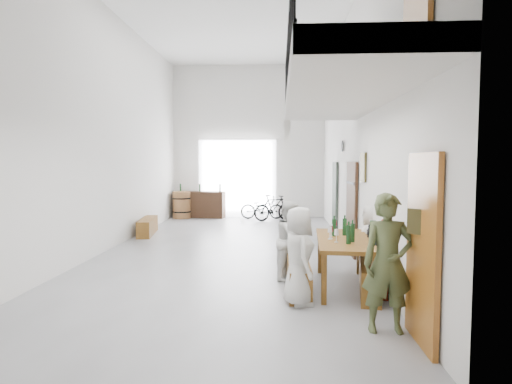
# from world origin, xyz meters

# --- Properties ---
(floor) EXTENTS (12.00, 12.00, 0.00)m
(floor) POSITION_xyz_m (0.00, 0.00, 0.00)
(floor) COLOR slate
(floor) RESTS_ON ground
(room_walls) EXTENTS (12.00, 12.00, 12.00)m
(room_walls) POSITION_xyz_m (0.00, 0.00, 3.55)
(room_walls) COLOR silver
(room_walls) RESTS_ON ground
(gateway_portal) EXTENTS (2.80, 0.08, 2.80)m
(gateway_portal) POSITION_xyz_m (-0.40, 5.94, 1.40)
(gateway_portal) COLOR white
(gateway_portal) RESTS_ON ground
(right_wall_decor) EXTENTS (0.07, 8.28, 5.07)m
(right_wall_decor) POSITION_xyz_m (2.70, -1.87, 1.74)
(right_wall_decor) COLOR #97581A
(right_wall_decor) RESTS_ON ground
(balcony) EXTENTS (1.52, 5.62, 4.00)m
(balcony) POSITION_xyz_m (1.98, -3.13, 2.96)
(balcony) COLOR silver
(balcony) RESTS_ON ground
(tasting_table) EXTENTS (0.94, 2.05, 0.79)m
(tasting_table) POSITION_xyz_m (2.17, -2.81, 0.71)
(tasting_table) COLOR brown
(tasting_table) RESTS_ON ground
(bench_inner) EXTENTS (0.34, 2.02, 0.46)m
(bench_inner) POSITION_xyz_m (1.44, -2.77, 0.23)
(bench_inner) COLOR brown
(bench_inner) RESTS_ON ground
(bench_wall) EXTENTS (0.62, 2.14, 0.49)m
(bench_wall) POSITION_xyz_m (2.57, -2.79, 0.24)
(bench_wall) COLOR brown
(bench_wall) RESTS_ON ground
(tableware) EXTENTS (0.39, 1.21, 0.35)m
(tableware) POSITION_xyz_m (2.11, -2.79, 0.93)
(tableware) COLOR black
(tableware) RESTS_ON tasting_table
(side_bench) EXTENTS (0.57, 1.61, 0.44)m
(side_bench) POSITION_xyz_m (-2.50, 1.96, 0.22)
(side_bench) COLOR brown
(side_bench) RESTS_ON ground
(oak_barrel) EXTENTS (0.65, 0.65, 0.95)m
(oak_barrel) POSITION_xyz_m (-2.34, 5.40, 0.48)
(oak_barrel) COLOR olive
(oak_barrel) RESTS_ON ground
(serving_counter) EXTENTS (1.83, 0.71, 0.94)m
(serving_counter) POSITION_xyz_m (-1.72, 5.65, 0.47)
(serving_counter) COLOR #392210
(serving_counter) RESTS_ON ground
(counter_bottles) EXTENTS (1.53, 0.23, 0.28)m
(counter_bottles) POSITION_xyz_m (-1.72, 5.65, 1.08)
(counter_bottles) COLOR black
(counter_bottles) RESTS_ON serving_counter
(guest_left_a) EXTENTS (0.57, 0.75, 1.38)m
(guest_left_a) POSITION_xyz_m (1.42, -3.66, 0.69)
(guest_left_a) COLOR beige
(guest_left_a) RESTS_ON ground
(guest_left_b) EXTENTS (0.31, 0.43, 1.11)m
(guest_left_b) POSITION_xyz_m (1.46, -2.93, 0.56)
(guest_left_b) COLOR #276682
(guest_left_b) RESTS_ON ground
(guest_left_c) EXTENTS (0.69, 0.78, 1.34)m
(guest_left_c) POSITION_xyz_m (1.34, -2.36, 0.67)
(guest_left_c) COLOR beige
(guest_left_c) RESTS_ON ground
(guest_left_d) EXTENTS (0.60, 0.78, 1.07)m
(guest_left_d) POSITION_xyz_m (1.44, -1.88, 0.53)
(guest_left_d) COLOR #276682
(guest_left_d) RESTS_ON ground
(guest_right_a) EXTENTS (0.49, 0.75, 1.18)m
(guest_right_a) POSITION_xyz_m (2.69, -3.33, 0.59)
(guest_right_a) COLOR #AC301D
(guest_right_a) RESTS_ON ground
(guest_right_b) EXTENTS (0.56, 1.00, 1.03)m
(guest_right_b) POSITION_xyz_m (2.68, -2.69, 0.52)
(guest_right_b) COLOR black
(guest_right_b) RESTS_ON ground
(guest_right_c) EXTENTS (0.49, 0.67, 1.25)m
(guest_right_c) POSITION_xyz_m (2.76, -2.03, 0.62)
(guest_right_c) COLOR beige
(guest_right_c) RESTS_ON ground
(host_standing) EXTENTS (0.60, 0.40, 1.64)m
(host_standing) POSITION_xyz_m (2.42, -4.58, 0.82)
(host_standing) COLOR #46512D
(host_standing) RESTS_ON ground
(potted_plant) EXTENTS (0.43, 0.38, 0.46)m
(potted_plant) POSITION_xyz_m (2.45, 0.48, 0.23)
(potted_plant) COLOR #234F1E
(potted_plant) RESTS_ON ground
(bicycle_near) EXTENTS (1.54, 0.61, 0.80)m
(bicycle_near) POSITION_xyz_m (0.53, 5.42, 0.40)
(bicycle_near) COLOR black
(bicycle_near) RESTS_ON ground
(bicycle_far) EXTENTS (1.50, 1.06, 0.89)m
(bicycle_far) POSITION_xyz_m (0.95, 4.95, 0.44)
(bicycle_far) COLOR black
(bicycle_far) RESTS_ON ground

